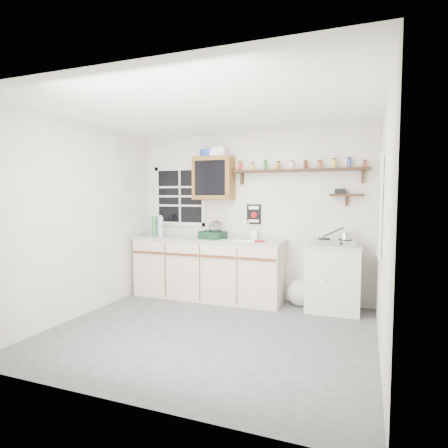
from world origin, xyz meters
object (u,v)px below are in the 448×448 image
(spice_shelf, at_px, (299,170))
(right_cabinet, at_px, (333,278))
(dish_rack, at_px, (214,233))
(upper_cabinet, at_px, (214,178))
(main_cabinet, at_px, (208,268))
(hotplate, at_px, (334,242))

(spice_shelf, bearing_deg, right_cabinet, -19.74)
(right_cabinet, xyz_separation_m, dish_rack, (-1.72, -0.07, 0.55))
(right_cabinet, xyz_separation_m, upper_cabinet, (-1.80, 0.12, 1.37))
(main_cabinet, bearing_deg, upper_cabinet, 76.32)
(main_cabinet, distance_m, hotplate, 1.90)
(main_cabinet, xyz_separation_m, hotplate, (1.84, 0.01, 0.48))
(right_cabinet, bearing_deg, hotplate, -80.44)
(upper_cabinet, bearing_deg, hotplate, -4.39)
(spice_shelf, relative_size, dish_rack, 4.84)
(main_cabinet, relative_size, dish_rack, 5.85)
(main_cabinet, xyz_separation_m, spice_shelf, (1.31, 0.21, 1.47))
(right_cabinet, relative_size, spice_shelf, 0.48)
(spice_shelf, relative_size, hotplate, 3.33)
(upper_cabinet, bearing_deg, main_cabinet, -103.68)
(main_cabinet, distance_m, spice_shelf, 1.98)
(hotplate, bearing_deg, main_cabinet, 173.49)
(upper_cabinet, height_order, hotplate, upper_cabinet)
(hotplate, bearing_deg, dish_rack, 175.07)
(upper_cabinet, relative_size, hotplate, 1.13)
(right_cabinet, relative_size, hotplate, 1.59)
(upper_cabinet, bearing_deg, right_cabinet, -3.76)
(main_cabinet, relative_size, spice_shelf, 1.21)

